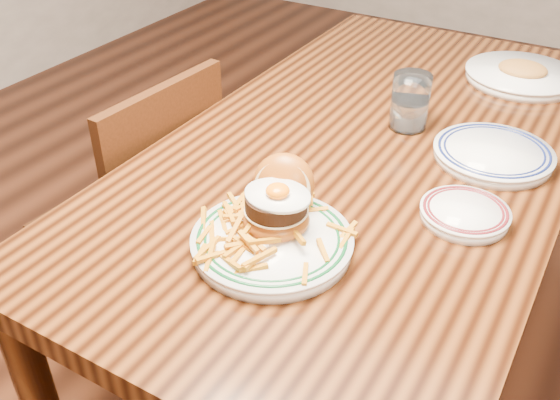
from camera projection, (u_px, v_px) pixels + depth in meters
The scene contains 8 objects.
floor at pixel (353, 364), 1.84m from camera, with size 6.00×6.00×0.00m, color black.
table at pixel (371, 174), 1.46m from camera, with size 0.85×1.60×0.75m.
chair_left at pixel (145, 213), 1.68m from camera, with size 0.42×0.42×0.85m.
main_plate at pixel (274, 226), 1.09m from camera, with size 0.28×0.30×0.14m.
side_plate at pixel (465, 213), 1.16m from camera, with size 0.17×0.17×0.03m.
rear_plate at pixel (493, 153), 1.34m from camera, with size 0.25×0.25×0.03m.
water_glass at pixel (410, 105), 1.44m from camera, with size 0.09×0.09×0.13m.
far_plate at pixel (522, 75), 1.68m from camera, with size 0.30×0.30×0.05m.
Camera 1 is at (0.44, -1.18, 1.44)m, focal length 40.00 mm.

